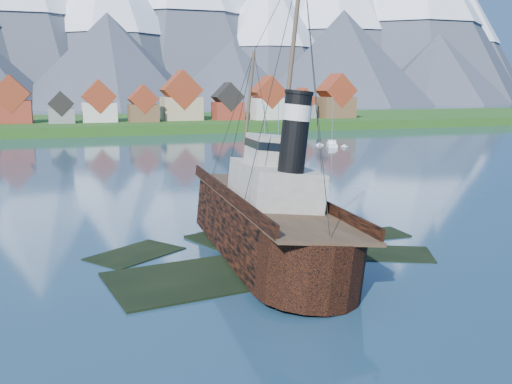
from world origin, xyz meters
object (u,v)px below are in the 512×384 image
object	(u,v)px
tugboat_wreck	(255,214)
sailboat_e	(278,149)
sailboat_d	(264,152)
sailboat_f	(332,145)

from	to	relation	value
tugboat_wreck	sailboat_e	bearing A→B (deg)	70.30
sailboat_d	sailboat_f	size ratio (longest dim) A/B	0.89
tugboat_wreck	sailboat_f	bearing A→B (deg)	62.15
sailboat_e	sailboat_f	size ratio (longest dim) A/B	0.90
sailboat_d	sailboat_e	size ratio (longest dim) A/B	0.98
sailboat_e	sailboat_f	world-z (taller)	sailboat_f
tugboat_wreck	sailboat_f	world-z (taller)	tugboat_wreck
tugboat_wreck	sailboat_d	bearing A→B (deg)	72.51
sailboat_f	sailboat_e	bearing A→B (deg)	-148.85
sailboat_d	tugboat_wreck	bearing A→B (deg)	-73.71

